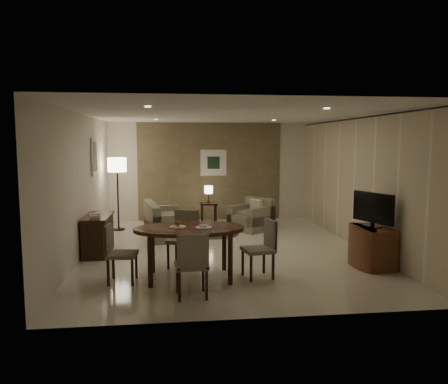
{
  "coord_description": "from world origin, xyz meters",
  "views": [
    {
      "loc": [
        -1.06,
        -8.57,
        2.15
      ],
      "look_at": [
        0.0,
        0.2,
        1.15
      ],
      "focal_mm": 35.0,
      "sensor_mm": 36.0,
      "label": 1
    }
  ],
  "objects": [
    {
      "name": "art_left_frame",
      "position": [
        -2.72,
        1.2,
        1.85
      ],
      "size": [
        0.03,
        0.6,
        0.8
      ],
      "primitive_type": "cube",
      "color": "silver",
      "rests_on": "wall_left"
    },
    {
      "name": "downlight_fr",
      "position": [
        1.4,
        1.8,
        2.69
      ],
      "size": [
        0.1,
        0.1,
        0.01
      ],
      "primitive_type": "cylinder",
      "color": "white",
      "rests_on": "ceiling"
    },
    {
      "name": "room_shell",
      "position": [
        0.0,
        0.4,
        1.35
      ],
      "size": [
        5.5,
        7.0,
        2.7
      ],
      "color": "beige",
      "rests_on": "ground"
    },
    {
      "name": "napkin",
      "position": [
        -0.57,
        -1.84,
        0.85
      ],
      "size": [
        0.12,
        0.08,
        0.03
      ],
      "primitive_type": "cube",
      "color": "white",
      "rests_on": "plate_b"
    },
    {
      "name": "telephone",
      "position": [
        -2.49,
        -0.3,
        0.8
      ],
      "size": [
        0.2,
        0.14,
        0.09
      ],
      "primitive_type": null,
      "color": "white",
      "rests_on": "console_desk"
    },
    {
      "name": "art_back_frame",
      "position": [
        0.1,
        3.46,
        1.6
      ],
      "size": [
        0.72,
        0.03,
        0.72
      ],
      "primitive_type": "cube",
      "color": "silver",
      "rests_on": "wall_back"
    },
    {
      "name": "downlight_fl",
      "position": [
        -1.4,
        1.8,
        2.69
      ],
      "size": [
        0.1,
        0.1,
        0.01
      ],
      "primitive_type": "cylinder",
      "color": "white",
      "rests_on": "ceiling"
    },
    {
      "name": "dining_table",
      "position": [
        -0.79,
        -1.79,
        0.41
      ],
      "size": [
        1.75,
        1.09,
        0.82
      ],
      "primitive_type": null,
      "color": "#451E16",
      "rests_on": "floor"
    },
    {
      "name": "chair_far",
      "position": [
        -0.88,
        -1.13,
        0.48
      ],
      "size": [
        0.61,
        0.61,
        0.97
      ],
      "primitive_type": null,
      "rotation": [
        0.0,
        0.0,
        -0.37
      ],
      "color": "gray",
      "rests_on": "floor"
    },
    {
      "name": "sofa",
      "position": [
        -1.19,
        1.43,
        0.39
      ],
      "size": [
        1.78,
        1.11,
        0.78
      ],
      "primitive_type": null,
      "rotation": [
        0.0,
        0.0,
        1.75
      ],
      "color": "gray",
      "rests_on": "floor"
    },
    {
      "name": "round_rug",
      "position": [
        -0.09,
        1.54,
        0.01
      ],
      "size": [
        1.21,
        1.21,
        0.01
      ],
      "primitive_type": "cylinder",
      "color": "#3E3522",
      "rests_on": "floor"
    },
    {
      "name": "tv_cabinet",
      "position": [
        2.4,
        -1.5,
        0.35
      ],
      "size": [
        0.48,
        0.9,
        0.7
      ],
      "primitive_type": null,
      "color": "brown",
      "rests_on": "floor"
    },
    {
      "name": "art_left_canvas",
      "position": [
        -2.71,
        1.2,
        1.85
      ],
      "size": [
        0.01,
        0.46,
        0.64
      ],
      "primitive_type": "cube",
      "color": "gray",
      "rests_on": "wall_left"
    },
    {
      "name": "table_lamp",
      "position": [
        -0.09,
        2.84,
        0.82
      ],
      "size": [
        0.22,
        0.22,
        0.5
      ],
      "primitive_type": null,
      "color": "#FFEAC1",
      "rests_on": "side_table"
    },
    {
      "name": "art_back_canvas",
      "position": [
        0.1,
        3.44,
        1.6
      ],
      "size": [
        0.34,
        0.01,
        0.34
      ],
      "primitive_type": "cube",
      "color": "black",
      "rests_on": "wall_back"
    },
    {
      "name": "downlight_nr",
      "position": [
        1.4,
        -1.8,
        2.69
      ],
      "size": [
        0.1,
        0.1,
        0.01
      ],
      "primitive_type": "cylinder",
      "color": "white",
      "rests_on": "ceiling"
    },
    {
      "name": "fruit_apple",
      "position": [
        -0.97,
        -1.74,
        0.88
      ],
      "size": [
        0.09,
        0.09,
        0.09
      ],
      "primitive_type": "sphere",
      "color": "#9F4612",
      "rests_on": "plate_a"
    },
    {
      "name": "flat_tv",
      "position": [
        2.38,
        -1.5,
        1.02
      ],
      "size": [
        0.36,
        0.85,
        0.6
      ],
      "primitive_type": null,
      "rotation": [
        0.0,
        0.0,
        0.35
      ],
      "color": "black",
      "rests_on": "tv_cabinet"
    },
    {
      "name": "chair_right",
      "position": [
        0.29,
        -1.88,
        0.46
      ],
      "size": [
        0.53,
        0.53,
        0.93
      ],
      "primitive_type": null,
      "rotation": [
        0.0,
        0.0,
        -1.38
      ],
      "color": "gray",
      "rests_on": "floor"
    },
    {
      "name": "chair_left",
      "position": [
        -1.83,
        -1.86,
        0.45
      ],
      "size": [
        0.47,
        0.47,
        0.9
      ],
      "primitive_type": null,
      "rotation": [
        0.0,
        0.0,
        1.49
      ],
      "color": "gray",
      "rests_on": "floor"
    },
    {
      "name": "downlight_nl",
      "position": [
        -1.4,
        -1.8,
        2.69
      ],
      "size": [
        0.1,
        0.1,
        0.01
      ],
      "primitive_type": "cylinder",
      "color": "white",
      "rests_on": "ceiling"
    },
    {
      "name": "plate_b",
      "position": [
        -0.57,
        -1.84,
        0.83
      ],
      "size": [
        0.26,
        0.26,
        0.02
      ],
      "primitive_type": "cylinder",
      "color": "white",
      "rests_on": "dining_table"
    },
    {
      "name": "floor_lamp",
      "position": [
        -2.38,
        2.32,
        0.89
      ],
      "size": [
        0.45,
        0.45,
        1.79
      ],
      "primitive_type": null,
      "color": "#FFE5B7",
      "rests_on": "floor"
    },
    {
      "name": "side_table",
      "position": [
        -0.09,
        2.84,
        0.28
      ],
      "size": [
        0.44,
        0.44,
        0.57
      ],
      "primitive_type": null,
      "color": "black",
      "rests_on": "floor"
    },
    {
      "name": "curtain_rod",
      "position": [
        2.68,
        0.0,
        2.64
      ],
      "size": [
        0.03,
        6.8,
        0.03
      ],
      "primitive_type": "cylinder",
      "rotation": [
        1.57,
        0.0,
        0.0
      ],
      "color": "black",
      "rests_on": "wall_right"
    },
    {
      "name": "curtain_wall",
      "position": [
        2.68,
        0.0,
        1.32
      ],
      "size": [
        0.08,
        6.7,
        2.58
      ],
      "primitive_type": null,
      "color": "beige",
      "rests_on": "wall_right"
    },
    {
      "name": "console_desk",
      "position": [
        -2.49,
        0.0,
        0.38
      ],
      "size": [
        0.48,
        1.2,
        0.75
      ],
      "primitive_type": null,
      "color": "#451E16",
      "rests_on": "floor"
    },
    {
      "name": "plate_a",
      "position": [
        -0.97,
        -1.74,
        0.83
      ],
      "size": [
        0.26,
        0.26,
        0.02
      ],
      "primitive_type": "cylinder",
      "color": "white",
      "rests_on": "dining_table"
    },
    {
      "name": "chair_near",
      "position": [
        -0.8,
        -2.62,
        0.46
      ],
      "size": [
        0.47,
        0.47,
        0.93
      ],
      "primitive_type": null,
      "rotation": [
        0.0,
        0.0,
        3.2
      ],
      "color": "gray",
      "rests_on": "floor"
    },
    {
      "name": "armchair",
      "position": [
        0.88,
        1.9,
        0.39
      ],
      "size": [
        1.18,
        1.19,
        0.78
      ],
      "primitive_type": null,
      "rotation": [
        0.0,
        0.0,
        -0.94
      ],
      "color": "gray",
      "rests_on": "floor"
    },
    {
      "name": "taupe_accent",
      "position": [
        0.0,
        3.48,
        1.35
      ],
      "size": [
        3.96,
        0.03,
        2.7
      ],
      "primitive_type": "cube",
      "color": "#80704F",
      "rests_on": "wall_back"
    }
  ]
}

